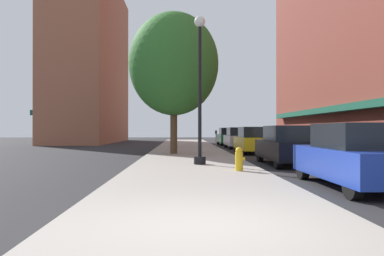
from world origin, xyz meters
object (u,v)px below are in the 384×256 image
object	(u,v)px
lamppost	(200,87)
tree_mid	(174,64)
fire_hydrant	(239,159)
car_blue	(354,156)
parking_meter_near	(216,137)
car_yellow	(253,141)
tree_near	(175,88)
car_green	(228,137)
car_black	(287,146)
car_silver	(238,138)

from	to	relation	value
lamppost	tree_mid	distance (m)	6.83
tree_mid	lamppost	bearing A→B (deg)	-79.57
fire_hydrant	car_blue	xyz separation A→B (m)	(2.51, -2.89, 0.29)
parking_meter_near	car_blue	size ratio (longest dim) A/B	0.30
parking_meter_near	car_yellow	distance (m)	4.20
tree_near	car_yellow	bearing A→B (deg)	-53.08
car_yellow	lamppost	bearing A→B (deg)	-115.27
car_green	lamppost	bearing A→B (deg)	-102.38
car_black	tree_mid	bearing A→B (deg)	129.58
parking_meter_near	tree_mid	bearing A→B (deg)	-118.82
car_blue	tree_mid	bearing A→B (deg)	111.70
fire_hydrant	car_blue	bearing A→B (deg)	-49.00
fire_hydrant	tree_mid	distance (m)	10.19
tree_near	tree_mid	xyz separation A→B (m)	(0.11, -8.29, 0.39)
parking_meter_near	tree_near	xyz separation A→B (m)	(-3.05, 2.94, 3.92)
fire_hydrant	car_blue	size ratio (longest dim) A/B	0.18
tree_mid	car_green	bearing A→B (deg)	70.41
tree_near	car_black	bearing A→B (deg)	-70.20
fire_hydrant	car_silver	size ratio (longest dim) A/B	0.18
car_yellow	car_green	size ratio (longest dim) A/B	1.00
fire_hydrant	tree_near	bearing A→B (deg)	98.34
car_blue	car_black	xyz separation A→B (m)	(0.00, 5.99, 0.00)
lamppost	parking_meter_near	bearing A→B (deg)	81.46
lamppost	car_black	bearing A→B (deg)	12.12
tree_near	car_green	distance (m)	8.44
lamppost	car_yellow	xyz separation A→B (m)	(3.71, 8.04, -2.39)
tree_mid	car_blue	distance (m)	13.35
car_blue	car_black	size ratio (longest dim) A/B	1.00
parking_meter_near	car_black	xyz separation A→B (m)	(1.95, -10.96, -0.14)
car_blue	car_green	bearing A→B (deg)	88.82
car_blue	car_green	distance (m)	25.34
parking_meter_near	car_silver	bearing A→B (deg)	49.48
lamppost	car_yellow	bearing A→B (deg)	65.19
lamppost	car_silver	bearing A→B (deg)	75.18
tree_mid	car_silver	world-z (taller)	tree_mid
parking_meter_near	tree_near	world-z (taller)	tree_near
parking_meter_near	car_black	bearing A→B (deg)	-79.91
car_blue	car_green	world-z (taller)	same
tree_mid	car_yellow	distance (m)	6.81
car_yellow	car_green	distance (m)	12.12
car_blue	car_yellow	world-z (taller)	same
fire_hydrant	tree_near	world-z (taller)	tree_near
lamppost	tree_mid	xyz separation A→B (m)	(-1.18, 6.40, 2.05)
lamppost	car_blue	world-z (taller)	lamppost
car_yellow	car_silver	world-z (taller)	same
parking_meter_near	car_green	bearing A→B (deg)	76.93
car_silver	lamppost	bearing A→B (deg)	-104.60
parking_meter_near	lamppost	bearing A→B (deg)	-98.54
car_green	parking_meter_near	bearing A→B (deg)	-105.01
lamppost	tree_near	size ratio (longest dim) A/B	0.84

